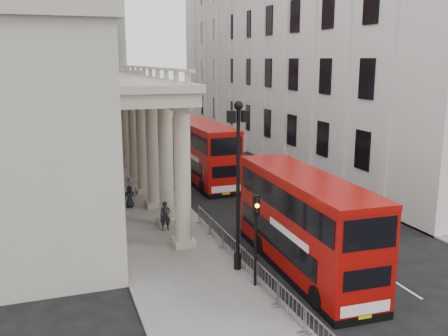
% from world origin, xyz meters
% --- Properties ---
extents(ground, '(260.00, 260.00, 0.00)m').
position_xyz_m(ground, '(0.00, 0.00, 0.00)').
color(ground, black).
rests_on(ground, ground).
extents(sidewalk_west, '(6.00, 140.00, 0.12)m').
position_xyz_m(sidewalk_west, '(-3.00, 30.00, 0.06)').
color(sidewalk_west, slate).
rests_on(sidewalk_west, ground).
extents(sidewalk_east, '(3.00, 140.00, 0.12)m').
position_xyz_m(sidewalk_east, '(13.50, 30.00, 0.06)').
color(sidewalk_east, slate).
rests_on(sidewalk_east, ground).
extents(kerb, '(0.20, 140.00, 0.14)m').
position_xyz_m(kerb, '(-0.05, 30.00, 0.07)').
color(kerb, slate).
rests_on(kerb, ground).
extents(portico_building, '(9.00, 28.00, 12.00)m').
position_xyz_m(portico_building, '(-10.50, 18.00, 6.00)').
color(portico_building, '#A49E8A').
rests_on(portico_building, ground).
extents(brick_building, '(9.00, 32.00, 22.00)m').
position_xyz_m(brick_building, '(-10.50, 48.00, 11.00)').
color(brick_building, maroon).
rests_on(brick_building, ground).
extents(west_building_far, '(9.00, 30.00, 20.00)m').
position_xyz_m(west_building_far, '(-10.50, 80.00, 10.00)').
color(west_building_far, '#A49E8A').
rests_on(west_building_far, ground).
extents(east_building, '(8.00, 55.00, 25.00)m').
position_xyz_m(east_building, '(16.00, 32.00, 12.50)').
color(east_building, beige).
rests_on(east_building, ground).
extents(monument_column, '(8.00, 8.00, 54.20)m').
position_xyz_m(monument_column, '(6.00, 92.00, 15.98)').
color(monument_column, '#60605E').
rests_on(monument_column, ground).
extents(lamp_post_south, '(1.05, 0.44, 8.32)m').
position_xyz_m(lamp_post_south, '(-0.60, 4.00, 4.91)').
color(lamp_post_south, black).
rests_on(lamp_post_south, sidewalk_west).
extents(lamp_post_mid, '(1.05, 0.44, 8.32)m').
position_xyz_m(lamp_post_mid, '(-0.60, 20.00, 4.91)').
color(lamp_post_mid, black).
rests_on(lamp_post_mid, sidewalk_west).
extents(lamp_post_north, '(1.05, 0.44, 8.32)m').
position_xyz_m(lamp_post_north, '(-0.60, 36.00, 4.91)').
color(lamp_post_north, black).
rests_on(lamp_post_north, sidewalk_west).
extents(traffic_light, '(0.28, 0.33, 4.30)m').
position_xyz_m(traffic_light, '(-0.50, 1.98, 3.11)').
color(traffic_light, black).
rests_on(traffic_light, sidewalk_west).
extents(crowd_barriers, '(0.50, 18.75, 1.10)m').
position_xyz_m(crowd_barriers, '(-0.35, 2.23, 0.67)').
color(crowd_barriers, gray).
rests_on(crowd_barriers, sidewalk_west).
extents(bus_near, '(3.13, 11.31, 4.84)m').
position_xyz_m(bus_near, '(2.53, 3.09, 2.53)').
color(bus_near, '#940A06').
rests_on(bus_near, ground).
extents(bus_far, '(2.95, 11.75, 5.06)m').
position_xyz_m(bus_far, '(3.31, 22.61, 2.64)').
color(bus_far, '#B30C08').
rests_on(bus_far, ground).
extents(pedestrian_a, '(0.69, 0.49, 1.80)m').
position_xyz_m(pedestrian_a, '(-2.68, 10.85, 1.02)').
color(pedestrian_a, black).
rests_on(pedestrian_a, sidewalk_west).
extents(pedestrian_b, '(0.96, 0.91, 1.56)m').
position_xyz_m(pedestrian_b, '(-5.20, 16.94, 0.90)').
color(pedestrian_b, black).
rests_on(pedestrian_b, sidewalk_west).
extents(pedestrian_c, '(0.89, 0.75, 1.56)m').
position_xyz_m(pedestrian_c, '(-3.97, 16.39, 0.90)').
color(pedestrian_c, black).
rests_on(pedestrian_c, sidewalk_west).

